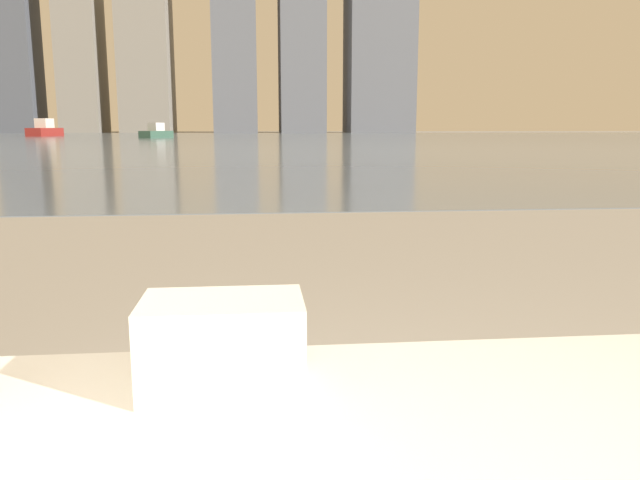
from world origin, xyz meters
name	(u,v)px	position (x,y,z in m)	size (l,w,h in m)	color
towel_stack	(223,343)	(-0.17, 0.88, 0.61)	(0.28, 0.18, 0.16)	silver
harbor_water	(257,137)	(0.00, 62.00, 0.01)	(180.00, 110.00, 0.01)	slate
harbor_boat_0	(156,133)	(-9.20, 59.05, 0.50)	(2.75, 3.90, 1.39)	#335647
harbor_boat_1	(45,130)	(-23.18, 72.00, 0.69)	(2.62, 5.37, 1.93)	maroon
skyline_tower_0	(15,37)	(-41.62, 118.00, 16.53)	(6.48, 7.90, 33.06)	#4C515B
skyline_tower_2	(146,58)	(-19.45, 118.00, 13.21)	(8.71, 10.41, 26.42)	gray
skyline_tower_5	(380,3)	(22.90, 118.00, 23.45)	(11.90, 11.45, 46.90)	slate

